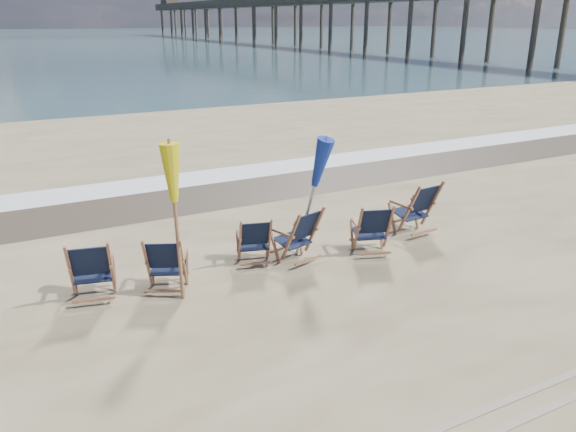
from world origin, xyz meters
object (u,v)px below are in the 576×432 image
beach_chair_0 (111,269)px  beach_chair_5 (432,206)px  beach_chair_3 (315,232)px  beach_chair_2 (270,240)px  umbrella_yellow (174,182)px  umbrella_blue (310,165)px  beach_chair_1 (183,265)px  fishing_pier (292,14)px  beach_chair_4 (389,229)px

beach_chair_0 → beach_chair_5: bearing=-167.1°
beach_chair_3 → beach_chair_2: bearing=-25.7°
beach_chair_2 → beach_chair_5: (3.52, -0.08, 0.11)m
umbrella_yellow → umbrella_blue: size_ratio=1.06×
beach_chair_0 → umbrella_yellow: bearing=169.7°
beach_chair_1 → umbrella_blue: 2.69m
beach_chair_5 → fishing_pier: fishing_pier is taller
beach_chair_1 → beach_chair_2: size_ratio=1.07×
beach_chair_4 → beach_chair_3: bearing=-1.6°
umbrella_blue → umbrella_yellow: bearing=-170.8°
beach_chair_2 → beach_chair_4: bearing=179.0°
fishing_pier → beach_chair_2: bearing=-118.1°
beach_chair_1 → umbrella_yellow: 1.36m
beach_chair_0 → beach_chair_1: (1.02, -0.27, -0.03)m
beach_chair_4 → umbrella_blue: bearing=-2.7°
beach_chair_1 → beach_chair_0: bearing=9.9°
beach_chair_3 → beach_chair_4: size_ratio=1.03×
umbrella_yellow → umbrella_blue: umbrella_yellow is taller
umbrella_blue → fishing_pier: (37.54, 71.72, 2.93)m
umbrella_blue → fishing_pier: bearing=62.4°
beach_chair_5 → umbrella_blue: size_ratio=0.50×
beach_chair_0 → beach_chair_3: beach_chair_3 is taller
beach_chair_1 → beach_chair_2: bearing=-143.1°
umbrella_yellow → fishing_pier: size_ratio=0.02×
beach_chair_0 → beach_chair_3: bearing=-168.1°
beach_chair_5 → beach_chair_3: bearing=-4.3°
beach_chair_3 → beach_chair_5: beach_chair_5 is taller
beach_chair_0 → umbrella_blue: 3.60m
beach_chair_1 → umbrella_yellow: (-0.09, -0.13, 1.35)m
umbrella_yellow → beach_chair_2: bearing=15.6°
beach_chair_0 → beach_chair_5: beach_chair_5 is taller
beach_chair_0 → beach_chair_2: beach_chair_0 is taller
beach_chair_3 → beach_chair_4: (1.26, -0.46, -0.01)m
umbrella_blue → beach_chair_3: bearing=-37.4°
beach_chair_0 → beach_chair_4: size_ratio=1.03×
beach_chair_3 → beach_chair_5: bearing=165.8°
beach_chair_5 → fishing_pier: (34.75, 71.72, 4.09)m
beach_chair_5 → fishing_pier: bearing=-121.5°
beach_chair_3 → beach_chair_4: beach_chair_3 is taller
beach_chair_4 → umbrella_yellow: umbrella_yellow is taller
beach_chair_2 → umbrella_yellow: umbrella_yellow is taller
beach_chair_2 → fishing_pier: size_ratio=0.01×
beach_chair_4 → beach_chair_5: beach_chair_5 is taller
beach_chair_1 → fishing_pier: (39.92, 72.00, 4.16)m
beach_chair_4 → beach_chair_1: bearing=14.8°
umbrella_yellow → fishing_pier: fishing_pier is taller
beach_chair_1 → fishing_pier: size_ratio=0.01×
beach_chair_2 → umbrella_yellow: bearing=31.0°
beach_chair_4 → umbrella_yellow: bearing=16.8°
beach_chair_3 → fishing_pier: size_ratio=0.01×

